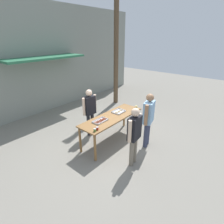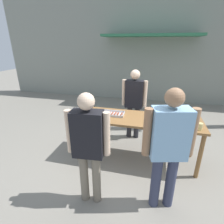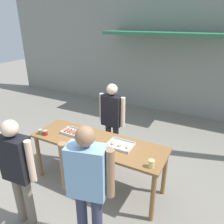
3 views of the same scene
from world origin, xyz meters
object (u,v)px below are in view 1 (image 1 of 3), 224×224
at_px(condiment_jar_ketchup, 97,128).
at_px(person_customer_holding_hotdog, 134,132).
at_px(food_tray_buns, 119,112).
at_px(condiment_jar_mustard, 95,130).
at_px(food_tray_sausages, 100,121).
at_px(beer_cup, 136,107).
at_px(person_customer_with_cup, 148,116).
at_px(person_server_behind_table, 90,109).
at_px(utility_pole, 116,38).

height_order(condiment_jar_ketchup, person_customer_holding_hotdog, person_customer_holding_hotdog).
relative_size(food_tray_buns, condiment_jar_mustard, 4.68).
bearing_deg(food_tray_sausages, beer_cup, -11.00).
distance_m(food_tray_buns, person_customer_with_cup, 1.06).
distance_m(person_server_behind_table, person_customer_holding_hotdog, 2.02).
bearing_deg(utility_pole, food_tray_sausages, -147.87).
bearing_deg(utility_pole, person_customer_holding_hotdog, -135.61).
height_order(food_tray_buns, beer_cup, beer_cup).
bearing_deg(food_tray_sausages, condiment_jar_ketchup, -145.74).
relative_size(food_tray_sausages, beer_cup, 4.06).
distance_m(food_tray_sausages, person_customer_with_cup, 1.44).
relative_size(food_tray_buns, person_customer_holding_hotdog, 0.25).
bearing_deg(beer_cup, food_tray_sausages, 169.00).
xyz_separation_m(person_server_behind_table, person_customer_holding_hotdog, (-0.35, -1.99, -0.00)).
relative_size(condiment_jar_ketchup, person_customer_holding_hotdog, 0.05).
distance_m(food_tray_sausages, condiment_jar_mustard, 0.60).
bearing_deg(condiment_jar_mustard, person_customer_with_cup, -26.73).
height_order(beer_cup, person_customer_with_cup, person_customer_with_cup).
distance_m(food_tray_buns, person_server_behind_table, 0.97).
relative_size(person_customer_with_cup, utility_pole, 0.28).
relative_size(person_server_behind_table, person_customer_holding_hotdog, 1.00).
xyz_separation_m(beer_cup, person_customer_holding_hotdog, (-1.52, -0.91, 0.04)).
relative_size(condiment_jar_ketchup, utility_pole, 0.01).
relative_size(person_customer_holding_hotdog, person_customer_with_cup, 0.95).
xyz_separation_m(food_tray_sausages, utility_pole, (3.38, 2.13, 2.20)).
bearing_deg(person_customer_with_cup, person_server_behind_table, -84.71).
bearing_deg(condiment_jar_ketchup, person_customer_holding_hotdog, -66.66).
relative_size(beer_cup, person_customer_holding_hotdog, 0.07).
bearing_deg(condiment_jar_mustard, person_customer_holding_hotdog, -61.14).
relative_size(condiment_jar_ketchup, person_customer_with_cup, 0.05).
bearing_deg(food_tray_buns, condiment_jar_ketchup, -167.78).
xyz_separation_m(condiment_jar_mustard, condiment_jar_ketchup, (0.10, 0.01, 0.00)).
distance_m(food_tray_sausages, utility_pole, 4.56).
distance_m(food_tray_buns, person_customer_holding_hotdog, 1.51).
distance_m(food_tray_buns, beer_cup, 0.68).
height_order(food_tray_sausages, beer_cup, beer_cup).
xyz_separation_m(condiment_jar_ketchup, utility_pole, (3.80, 2.41, 2.17)).
height_order(food_tray_buns, person_customer_with_cup, person_customer_with_cup).
distance_m(beer_cup, person_server_behind_table, 1.59).
bearing_deg(condiment_jar_mustard, utility_pole, 31.82).
distance_m(person_customer_holding_hotdog, person_customer_with_cup, 1.01).
distance_m(beer_cup, utility_pole, 3.75).
bearing_deg(person_customer_with_cup, food_tray_sausages, -61.26).
height_order(food_tray_sausages, condiment_jar_ketchup, condiment_jar_ketchup).
height_order(person_customer_holding_hotdog, utility_pole, utility_pole).
bearing_deg(utility_pole, beer_cup, -127.95).
xyz_separation_m(beer_cup, utility_pole, (1.88, 2.42, 2.16)).
bearing_deg(food_tray_sausages, condiment_jar_mustard, -150.27).
relative_size(food_tray_buns, condiment_jar_ketchup, 4.68).
height_order(beer_cup, person_server_behind_table, person_server_behind_table).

